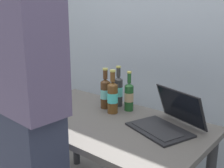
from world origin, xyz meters
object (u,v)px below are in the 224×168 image
beer_bottle_amber (129,96)px  beer_bottle_green (118,90)px  person_figure (29,111)px  beer_bottle_brown (113,96)px  laptop (167,120)px  beer_bottle_dark (105,92)px

beer_bottle_amber → beer_bottle_green: bearing=167.0°
person_figure → beer_bottle_brown: bearing=92.7°
laptop → beer_bottle_amber: bearing=163.8°
beer_bottle_brown → beer_bottle_amber: (0.06, 0.11, -0.01)m
beer_bottle_brown → beer_bottle_amber: 0.13m
beer_bottle_dark → beer_bottle_brown: beer_bottle_brown is taller
laptop → person_figure: 0.80m
beer_bottle_dark → beer_bottle_amber: size_ratio=1.04×
laptop → beer_bottle_amber: beer_bottle_amber is taller
beer_bottle_brown → beer_bottle_dark: bearing=157.1°
laptop → beer_bottle_brown: size_ratio=1.47×
beer_bottle_green → beer_bottle_amber: bearing=-13.0°
beer_bottle_dark → beer_bottle_green: bearing=64.8°
laptop → beer_bottle_dark: size_ratio=1.52×
beer_bottle_dark → beer_bottle_amber: beer_bottle_dark is taller
beer_bottle_dark → beer_bottle_brown: size_ratio=0.97×
laptop → beer_bottle_dark: 0.53m
beer_bottle_amber → person_figure: size_ratio=0.16×
laptop → beer_bottle_brown: bearing=-179.2°
beer_bottle_amber → beer_bottle_brown: bearing=-117.2°
person_figure → laptop: bearing=60.2°
laptop → beer_bottle_green: size_ratio=1.48×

